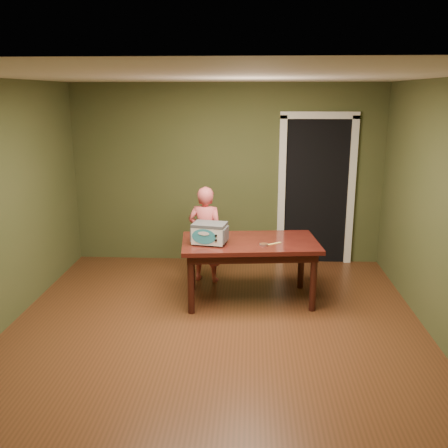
% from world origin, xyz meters
% --- Properties ---
extents(floor, '(5.00, 5.00, 0.00)m').
position_xyz_m(floor, '(0.00, 0.00, 0.00)').
color(floor, '#5B2F1A').
rests_on(floor, ground).
extents(room_shell, '(4.52, 5.02, 2.61)m').
position_xyz_m(room_shell, '(0.00, 0.00, 1.71)').
color(room_shell, '#464A27').
rests_on(room_shell, ground).
extents(doorway, '(1.10, 0.66, 2.25)m').
position_xyz_m(doorway, '(1.30, 2.78, 1.06)').
color(doorway, black).
rests_on(doorway, ground).
extents(dining_table, '(1.68, 1.06, 0.75)m').
position_xyz_m(dining_table, '(0.35, 0.99, 0.65)').
color(dining_table, '#39100D').
rests_on(dining_table, floor).
extents(toy_oven, '(0.44, 0.33, 0.25)m').
position_xyz_m(toy_oven, '(-0.12, 0.85, 0.88)').
color(toy_oven, '#4C4F54').
rests_on(toy_oven, dining_table).
extents(baking_pan, '(0.10, 0.10, 0.02)m').
position_xyz_m(baking_pan, '(0.51, 0.81, 0.76)').
color(baking_pan, silver).
rests_on(baking_pan, dining_table).
extents(spatula, '(0.16, 0.12, 0.01)m').
position_xyz_m(spatula, '(0.64, 0.88, 0.75)').
color(spatula, '#FBDF6D').
rests_on(spatula, dining_table).
extents(child, '(0.52, 0.39, 1.29)m').
position_xyz_m(child, '(-0.23, 1.61, 0.64)').
color(child, '#E75F62').
rests_on(child, floor).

